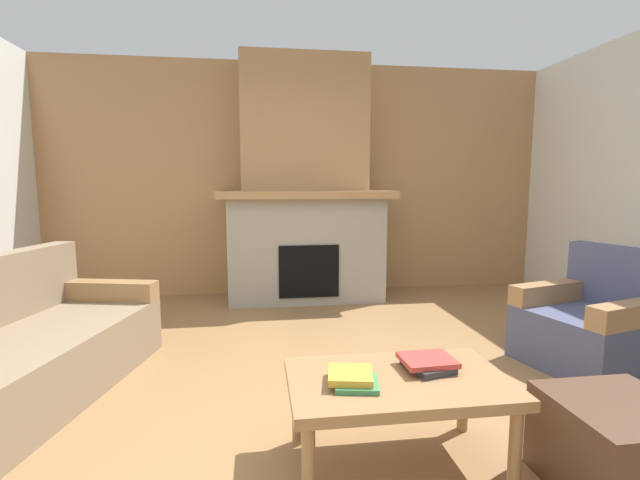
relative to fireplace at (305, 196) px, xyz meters
name	(u,v)px	position (x,y,z in m)	size (l,w,h in m)	color
ground	(354,411)	(0.00, -2.62, -1.16)	(9.00, 9.00, 0.00)	olive
wall_back_wood_panel	(301,180)	(0.00, 0.38, 0.19)	(6.00, 0.12, 2.70)	#A87A4C
fireplace	(305,196)	(0.00, 0.00, 0.00)	(1.90, 0.82, 2.70)	gray
couch	(19,353)	(-1.98, -2.18, -0.88)	(1.23, 1.94, 0.85)	#847056
armchair	(593,326)	(1.84, -2.21, -0.87)	(0.93, 0.93, 0.85)	#474C6B
coffee_table	(398,388)	(0.09, -3.13, -0.79)	(1.00, 0.60, 0.43)	#997047
ottoman	(619,449)	(0.96, -3.44, -0.96)	(0.52, 0.52, 0.40)	#4C3323
book_stack_near_edge	(353,378)	(-0.13, -3.17, -0.71)	(0.24, 0.25, 0.05)	#3D7F4C
book_stack_center	(428,363)	(0.26, -3.06, -0.70)	(0.25, 0.25, 0.06)	#2D2D33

